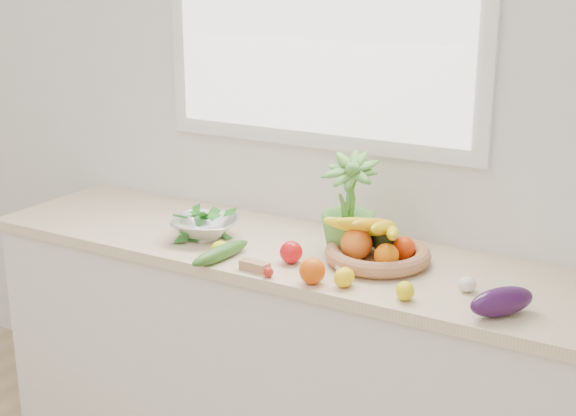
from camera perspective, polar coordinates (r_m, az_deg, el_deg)
The scene contains 18 objects.
back_wall at distance 2.99m, azimuth 2.28°, elevation 7.21°, with size 4.50×0.02×2.70m, color white.
counter_cabinet at distance 3.04m, azimuth -0.64°, elevation -11.01°, with size 2.20×0.58×0.86m, color silver.
countertop at distance 2.86m, azimuth -0.67°, elevation -3.01°, with size 2.24×0.62×0.04m, color beige.
orange_loose at distance 2.50m, azimuth 1.74°, elevation -4.50°, with size 0.08×0.08×0.08m, color #E25007.
lemon_a at distance 2.74m, azimuth -4.88°, elevation -2.91°, with size 0.06×0.07×0.06m, color #D0CC0B.
lemon_b at distance 2.49m, azimuth 4.02°, elevation -4.93°, with size 0.06×0.08×0.06m, color yellow.
lemon_c at distance 2.41m, azimuth 8.32°, elevation -5.85°, with size 0.06×0.07×0.06m, color yellow.
apple at distance 2.67m, azimuth 0.22°, elevation -3.16°, with size 0.08×0.08×0.08m, color red.
ginger at distance 2.61m, azimuth -2.39°, elevation -4.14°, with size 0.10×0.04×0.03m, color #B07B58.
garlic_a at distance 2.51m, azimuth 12.62°, elevation -5.32°, with size 0.06×0.06×0.05m, color white.
garlic_b at distance 2.68m, azimuth 3.38°, elevation -3.38°, with size 0.06×0.06×0.05m, color beige.
garlic_c at distance 2.59m, azimuth 3.92°, elevation -4.24°, with size 0.05×0.05×0.04m, color beige.
eggplant at distance 2.36m, azimuth 14.96°, elevation -6.45°, with size 0.08×0.21×0.08m, color #31103D.
cucumber at distance 2.71m, azimuth -4.80°, elevation -3.20°, with size 0.05×0.28×0.05m, color #325E1B.
radish at distance 2.56m, azimuth -1.40°, elevation -4.59°, with size 0.03×0.03×0.03m, color red.
potted_herb at distance 2.72m, azimuth 4.34°, elevation 0.29°, with size 0.20×0.20×0.35m, color #4D9134.
fruit_basket at distance 2.68m, azimuth 6.33°, elevation -2.84°, with size 0.43×0.43×0.19m.
colander_with_spinach at distance 2.91m, azimuth -5.91°, elevation -1.04°, with size 0.30×0.30×0.12m.
Camera 1 is at (1.38, -0.35, 1.86)m, focal length 50.00 mm.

